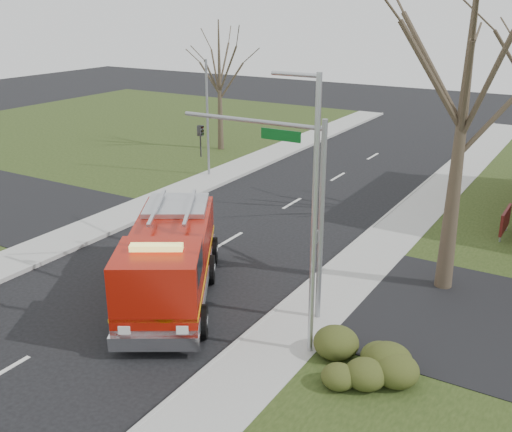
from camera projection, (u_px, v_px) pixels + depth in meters
The scene contains 11 objects.
ground at pixel (140, 292), 22.08m from camera, with size 120.00×120.00×0.00m, color black.
sidewalk_right at pixel (288, 336), 19.04m from camera, with size 2.40×80.00×0.15m, color #9D9D97.
sidewalk_left at pixel (27, 256), 25.06m from camera, with size 2.40×80.00×0.15m, color #9D9D97.
health_center_sign at pixel (505, 220), 26.76m from camera, with size 0.12×2.00×1.40m.
hedge_corner at pixel (360, 363), 16.70m from camera, with size 2.80×2.00×0.90m, color #2D3613.
bare_tree_near at pixel (466, 88), 19.80m from camera, with size 6.00×6.00×12.00m.
bare_tree_left at pixel (219, 72), 41.18m from camera, with size 4.50×4.50×9.00m.
traffic_signal_mast at pixel (286, 180), 19.17m from camera, with size 5.29×0.18×6.80m.
streetlight_pole at pixel (313, 213), 16.67m from camera, with size 1.48×0.16×8.40m.
utility_pole_far at pixel (207, 120), 35.49m from camera, with size 0.14×0.14×7.00m, color gray.
fire_engine at pixel (170, 263), 21.04m from camera, with size 6.35×8.07×3.16m.
Camera 1 is at (13.90, -14.78, 10.10)m, focal length 42.00 mm.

